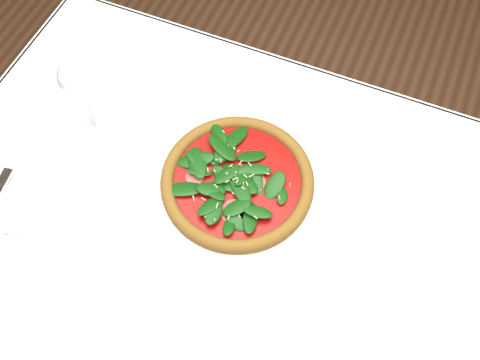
% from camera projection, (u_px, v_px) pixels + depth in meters
% --- Properties ---
extents(ground, '(6.00, 6.00, 0.00)m').
position_uv_depth(ground, '(248.00, 340.00, 1.56)').
color(ground, brown).
rests_on(ground, ground).
extents(dining_table, '(1.21, 0.81, 0.75)m').
position_uv_depth(dining_table, '(253.00, 264.00, 0.99)').
color(dining_table, silver).
rests_on(dining_table, ground).
extents(plate, '(0.31, 0.31, 0.01)m').
position_uv_depth(plate, '(237.00, 185.00, 0.95)').
color(plate, silver).
rests_on(plate, dining_table).
extents(pizza, '(0.35, 0.35, 0.03)m').
position_uv_depth(pizza, '(237.00, 180.00, 0.93)').
color(pizza, brown).
rests_on(pizza, plate).
extents(wine_glass, '(0.07, 0.07, 0.18)m').
position_uv_depth(wine_glass, '(80.00, 83.00, 0.90)').
color(wine_glass, silver).
rests_on(wine_glass, dining_table).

